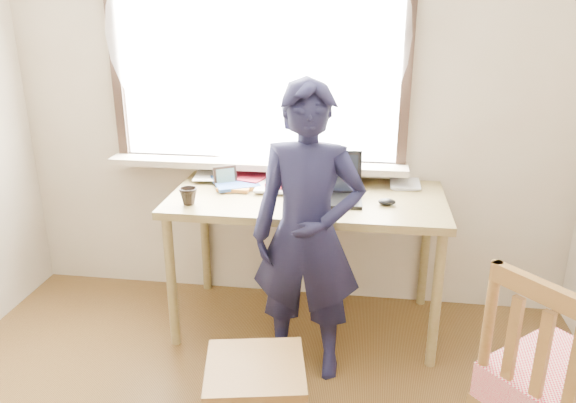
# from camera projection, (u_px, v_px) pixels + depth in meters

# --- Properties ---
(room_shell) EXTENTS (3.52, 4.02, 2.61)m
(room_shell) POSITION_uv_depth(u_px,v_px,m) (198.00, 94.00, 1.63)
(room_shell) COLOR #BFB19A
(room_shell) RESTS_ON ground
(desk) EXTENTS (1.56, 0.78, 0.84)m
(desk) POSITION_uv_depth(u_px,v_px,m) (307.00, 209.00, 3.24)
(desk) COLOR olive
(desk) RESTS_ON ground
(laptop) EXTENTS (0.38, 0.32, 0.25)m
(laptop) POSITION_uv_depth(u_px,v_px,m) (329.00, 188.00, 3.14)
(laptop) COLOR black
(laptop) RESTS_ON desk
(mug_white) EXTENTS (0.19, 0.19, 0.11)m
(mug_white) POSITION_uv_depth(u_px,v_px,m) (278.00, 177.00, 3.35)
(mug_white) COLOR white
(mug_white) RESTS_ON desk
(mug_dark) EXTENTS (0.10, 0.10, 0.09)m
(mug_dark) POSITION_uv_depth(u_px,v_px,m) (188.00, 196.00, 3.05)
(mug_dark) COLOR black
(mug_dark) RESTS_ON desk
(mouse) EXTENTS (0.10, 0.07, 0.04)m
(mouse) POSITION_uv_depth(u_px,v_px,m) (387.00, 202.00, 3.05)
(mouse) COLOR black
(mouse) RESTS_ON desk
(desk_clutter) EXTENTS (0.68, 0.52, 0.04)m
(desk_clutter) POSITION_uv_depth(u_px,v_px,m) (258.00, 181.00, 3.39)
(desk_clutter) COLOR white
(desk_clutter) RESTS_ON desk
(book_a) EXTENTS (0.29, 0.33, 0.03)m
(book_a) POSITION_uv_depth(u_px,v_px,m) (252.00, 180.00, 3.43)
(book_a) COLOR white
(book_a) RESTS_ON desk
(book_b) EXTENTS (0.18, 0.24, 0.02)m
(book_b) POSITION_uv_depth(u_px,v_px,m) (390.00, 183.00, 3.39)
(book_b) COLOR white
(book_b) RESTS_ON desk
(picture_frame) EXTENTS (0.13, 0.08, 0.11)m
(picture_frame) POSITION_uv_depth(u_px,v_px,m) (225.00, 177.00, 3.35)
(picture_frame) COLOR black
(picture_frame) RESTS_ON desk
(work_chair) EXTENTS (0.49, 0.47, 0.43)m
(work_chair) POSITION_uv_depth(u_px,v_px,m) (255.00, 378.00, 2.41)
(work_chair) COLOR brown
(work_chair) RESTS_ON ground
(side_chair) EXTENTS (0.67, 0.67, 1.05)m
(side_chair) POSITION_uv_depth(u_px,v_px,m) (563.00, 396.00, 2.01)
(side_chair) COLOR brown
(side_chair) RESTS_ON ground
(person) EXTENTS (0.58, 0.39, 1.55)m
(person) POSITION_uv_depth(u_px,v_px,m) (308.00, 235.00, 2.82)
(person) COLOR black
(person) RESTS_ON ground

